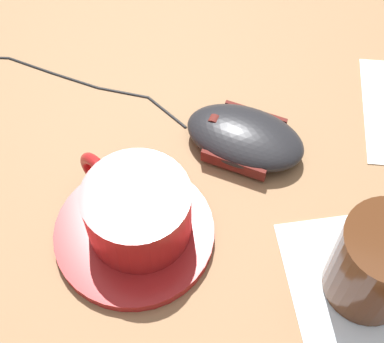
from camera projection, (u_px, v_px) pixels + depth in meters
ground_plane at (255, 196)px, 0.54m from camera, size 3.00×3.00×0.00m
saucer at (135, 233)px, 0.52m from camera, size 0.14×0.14×0.01m
coffee_cup at (136, 210)px, 0.49m from camera, size 0.11×0.09×0.06m
computer_mouse at (245, 137)px, 0.56m from camera, size 0.12×0.08×0.03m
mouse_cable at (74, 80)px, 0.62m from camera, size 0.27×0.04×0.00m
napkin_under_glass at (367, 283)px, 0.49m from camera, size 0.18×0.18×0.00m
drinking_glass at (378, 263)px, 0.46m from camera, size 0.07×0.07×0.08m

